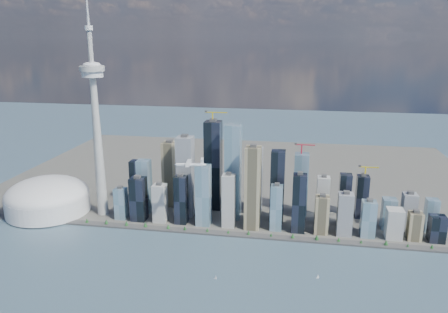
% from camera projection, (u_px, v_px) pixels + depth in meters
% --- Properties ---
extents(ground, '(4000.00, 4000.00, 0.00)m').
position_uv_depth(ground, '(191.00, 298.00, 733.52)').
color(ground, '#354E5D').
rests_on(ground, ground).
extents(seawall, '(1100.00, 22.00, 4.00)m').
position_uv_depth(seawall, '(218.00, 233.00, 970.49)').
color(seawall, '#383838').
rests_on(seawall, ground).
extents(land, '(1400.00, 900.00, 3.00)m').
position_uv_depth(land, '(244.00, 173.00, 1398.13)').
color(land, '#4C4C47').
rests_on(land, ground).
extents(shoreline_trees, '(960.53, 7.20, 8.80)m').
position_uv_depth(shoreline_trees, '(218.00, 230.00, 968.69)').
color(shoreline_trees, '#3F2D1E').
rests_on(shoreline_trees, seawall).
extents(skyscraper_cluster, '(736.00, 142.00, 249.65)m').
position_uv_depth(skyscraper_cluster, '(250.00, 190.00, 1023.19)').
color(skyscraper_cluster, black).
rests_on(skyscraper_cluster, land).
extents(needle_tower, '(56.00, 56.00, 550.50)m').
position_uv_depth(needle_tower, '(96.00, 121.00, 1014.73)').
color(needle_tower, gray).
rests_on(needle_tower, land).
extents(dome_stadium, '(200.00, 200.00, 86.00)m').
position_uv_depth(dome_stadium, '(48.00, 198.00, 1080.37)').
color(dome_stadium, silver).
rests_on(dome_stadium, land).
extents(airplane, '(66.99, 59.47, 16.35)m').
position_uv_depth(airplane, '(190.00, 164.00, 901.61)').
color(airplane, white).
rests_on(airplane, ground).
extents(sailboat_west, '(6.07, 2.19, 8.39)m').
position_uv_depth(sailboat_west, '(216.00, 278.00, 790.89)').
color(sailboat_west, silver).
rests_on(sailboat_west, ground).
extents(sailboat_east, '(5.93, 2.75, 8.22)m').
position_uv_depth(sailboat_east, '(318.00, 277.00, 793.20)').
color(sailboat_east, silver).
rests_on(sailboat_east, ground).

